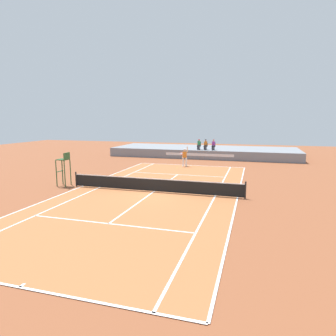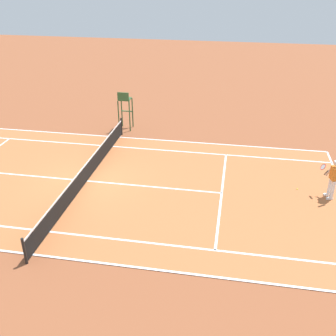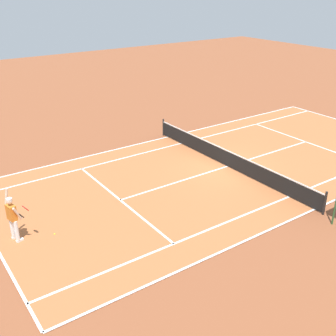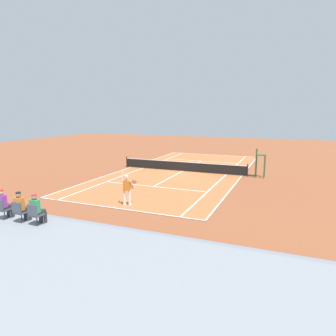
# 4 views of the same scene
# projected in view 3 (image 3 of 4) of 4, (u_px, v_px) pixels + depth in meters

# --- Properties ---
(ground_plane) EXTENTS (80.00, 80.00, 0.00)m
(ground_plane) POSITION_uv_depth(u_px,v_px,m) (227.00, 167.00, 21.86)
(ground_plane) COLOR brown
(court) EXTENTS (11.08, 23.88, 0.03)m
(court) POSITION_uv_depth(u_px,v_px,m) (227.00, 167.00, 21.86)
(court) COLOR #B76638
(court) RESTS_ON ground
(net) EXTENTS (11.98, 0.10, 1.07)m
(net) POSITION_uv_depth(u_px,v_px,m) (228.00, 158.00, 21.64)
(net) COLOR black
(net) RESTS_ON ground
(tennis_player) EXTENTS (0.74, 0.74, 2.08)m
(tennis_player) POSITION_uv_depth(u_px,v_px,m) (13.00, 218.00, 15.28)
(tennis_player) COLOR white
(tennis_player) RESTS_ON ground
(tennis_ball) EXTENTS (0.07, 0.07, 0.07)m
(tennis_ball) POSITION_uv_depth(u_px,v_px,m) (55.00, 234.00, 16.02)
(tennis_ball) COLOR #D1E533
(tennis_ball) RESTS_ON ground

